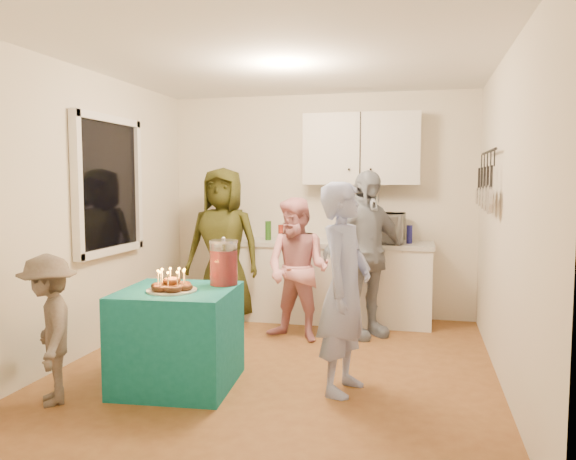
% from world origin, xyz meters
% --- Properties ---
extents(floor, '(4.00, 4.00, 0.00)m').
position_xyz_m(floor, '(0.00, 0.00, 0.00)').
color(floor, brown).
rests_on(floor, ground).
extents(ceiling, '(4.00, 4.00, 0.00)m').
position_xyz_m(ceiling, '(0.00, 0.00, 2.60)').
color(ceiling, white).
rests_on(ceiling, floor).
extents(back_wall, '(3.60, 3.60, 0.00)m').
position_xyz_m(back_wall, '(0.00, 2.00, 1.30)').
color(back_wall, silver).
rests_on(back_wall, floor).
extents(left_wall, '(4.00, 4.00, 0.00)m').
position_xyz_m(left_wall, '(-1.80, 0.00, 1.30)').
color(left_wall, silver).
rests_on(left_wall, floor).
extents(right_wall, '(4.00, 4.00, 0.00)m').
position_xyz_m(right_wall, '(1.80, 0.00, 1.30)').
color(right_wall, silver).
rests_on(right_wall, floor).
extents(window_night, '(0.04, 1.00, 1.20)m').
position_xyz_m(window_night, '(-1.77, 0.30, 1.55)').
color(window_night, black).
rests_on(window_night, left_wall).
extents(counter, '(2.20, 0.58, 0.86)m').
position_xyz_m(counter, '(0.20, 1.70, 0.43)').
color(counter, white).
rests_on(counter, floor).
extents(countertop, '(2.24, 0.62, 0.05)m').
position_xyz_m(countertop, '(0.20, 1.70, 0.89)').
color(countertop, beige).
rests_on(countertop, counter).
extents(upper_cabinet, '(1.30, 0.30, 0.80)m').
position_xyz_m(upper_cabinet, '(0.50, 1.85, 1.95)').
color(upper_cabinet, white).
rests_on(upper_cabinet, back_wall).
extents(pot_rack, '(0.12, 1.00, 0.60)m').
position_xyz_m(pot_rack, '(1.72, 0.70, 1.60)').
color(pot_rack, black).
rests_on(pot_rack, right_wall).
extents(microwave, '(0.61, 0.43, 0.33)m').
position_xyz_m(microwave, '(0.70, 1.70, 1.07)').
color(microwave, white).
rests_on(microwave, countertop).
extents(party_table, '(0.91, 0.91, 0.76)m').
position_xyz_m(party_table, '(-0.65, -0.61, 0.38)').
color(party_table, '#106B6E').
rests_on(party_table, floor).
extents(donut_cake, '(0.38, 0.38, 0.18)m').
position_xyz_m(donut_cake, '(-0.66, -0.69, 0.85)').
color(donut_cake, '#381C0C').
rests_on(donut_cake, party_table).
extents(punch_jar, '(0.22, 0.22, 0.34)m').
position_xyz_m(punch_jar, '(-0.36, -0.35, 0.93)').
color(punch_jar, red).
rests_on(punch_jar, party_table).
extents(man_birthday, '(0.50, 0.65, 1.59)m').
position_xyz_m(man_birthday, '(0.62, -0.43, 0.79)').
color(man_birthday, '#9AA7E0').
rests_on(man_birthday, floor).
extents(woman_back_left, '(0.85, 0.56, 1.74)m').
position_xyz_m(woman_back_left, '(-0.99, 1.36, 0.87)').
color(woman_back_left, '#545618').
rests_on(woman_back_left, floor).
extents(woman_back_center, '(0.82, 0.71, 1.43)m').
position_xyz_m(woman_back_center, '(-0.02, 0.84, 0.71)').
color(woman_back_center, pink).
rests_on(woman_back_center, floor).
extents(woman_back_right, '(1.01, 0.99, 1.70)m').
position_xyz_m(woman_back_right, '(0.62, 1.12, 0.85)').
color(woman_back_right, '#101E38').
rests_on(woman_back_right, floor).
extents(child_near_left, '(0.75, 0.79, 1.08)m').
position_xyz_m(child_near_left, '(-1.40, -1.14, 0.54)').
color(child_near_left, '#524841').
rests_on(child_near_left, floor).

